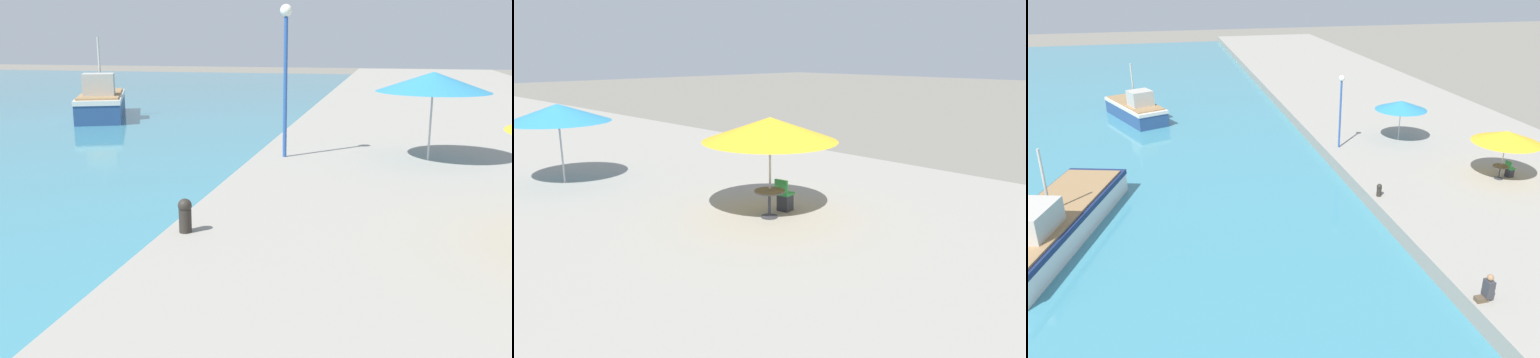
{
  "view_description": "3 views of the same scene",
  "coord_description": "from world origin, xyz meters",
  "views": [
    {
      "loc": [
        4.05,
        6.5,
        4.32
      ],
      "look_at": [
        1.5,
        17.39,
        1.59
      ],
      "focal_mm": 40.0,
      "sensor_mm": 36.0,
      "label": 1
    },
    {
      "loc": [
        -1.17,
        7.75,
        5.02
      ],
      "look_at": [
        7.76,
        16.84,
        1.79
      ],
      "focal_mm": 35.0,
      "sensor_mm": 36.0,
      "label": 2
    },
    {
      "loc": [
        -9.47,
        -4.69,
        11.23
      ],
      "look_at": [
        -4.0,
        18.0,
        1.39
      ],
      "focal_mm": 35.0,
      "sensor_mm": 36.0,
      "label": 3
    }
  ],
  "objects": [
    {
      "name": "quay_promenade",
      "position": [
        8.0,
        37.0,
        0.4
      ],
      "size": [
        16.0,
        90.0,
        0.79
      ],
      "color": "gray",
      "rests_on": "ground_plane"
    },
    {
      "name": "cafe_umbrella_white",
      "position": [
        5.27,
        24.14,
        3.13
      ],
      "size": [
        3.34,
        3.34,
        2.63
      ],
      "color": "#B7B7B7",
      "rests_on": "quay_promenade"
    },
    {
      "name": "cafe_chair_left",
      "position": [
        8.33,
        16.84,
        1.12
      ],
      "size": [
        0.49,
        0.47,
        0.91
      ],
      "rotation": [
        0.0,
        0.0,
        -1.39
      ],
      "color": "#2D2D33",
      "rests_on": "quay_promenade"
    },
    {
      "name": "cafe_table",
      "position": [
        7.62,
        16.71,
        1.32
      ],
      "size": [
        0.8,
        0.8,
        0.74
      ],
      "color": "#333338",
      "rests_on": "quay_promenade"
    },
    {
      "name": "cafe_umbrella_pink",
      "position": [
        7.76,
        16.84,
        3.11
      ],
      "size": [
        3.54,
        3.54,
        2.63
      ],
      "color": "#B7B7B7",
      "rests_on": "quay_promenade"
    }
  ]
}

